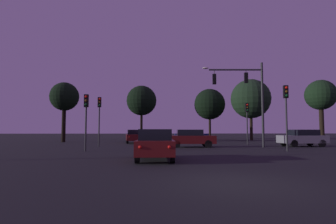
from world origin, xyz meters
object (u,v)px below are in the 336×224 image
Objects in this scene: car_nearside_lane at (155,144)px; tree_left_far at (142,101)px; car_crossing_left at (303,138)px; car_crossing_right at (191,138)px; tree_right_cluster at (321,96)px; tree_lot_edge at (251,99)px; traffic_light_corner_left at (247,115)px; car_far_lane at (134,136)px; traffic_light_corner_right at (286,105)px; traffic_light_median at (86,111)px; car_parked_lot at (192,135)px; tree_behind_sign at (210,104)px; traffic_light_far_side at (99,112)px; traffic_signal_mast_arm at (246,90)px; tree_center_horizon at (64,97)px.

car_nearside_lane is 29.78m from tree_left_far.
car_crossing_left is 0.99× the size of car_crossing_right.
tree_right_cluster is 0.81× the size of tree_lot_edge.
traffic_light_corner_left reaches higher than car_far_lane.
car_nearside_lane is 25.15m from tree_right_cluster.
traffic_light_corner_left is 0.91× the size of traffic_light_corner_right.
traffic_light_corner_right is 14.10m from traffic_light_median.
traffic_light_corner_left is 0.50× the size of tree_left_far.
car_far_lane is at bearing 77.74° from traffic_light_median.
tree_left_far reaches higher than traffic_light_corner_left.
traffic_light_corner_right reaches higher than traffic_light_corner_left.
tree_behind_sign is (3.61, 5.18, 4.71)m from car_parked_lot.
car_crossing_left is 10.19m from car_crossing_right.
tree_left_far is at bearing 93.74° from car_nearside_lane.
car_crossing_left is at bearing 1.92° from car_crossing_right.
car_crossing_left is at bearing -25.12° from car_far_lane.
traffic_light_corner_left is 12.61m from car_far_lane.
traffic_light_far_side is 0.62× the size of tree_right_cluster.
tree_lot_edge is at bearing 68.47° from traffic_signal_mast_arm.
traffic_light_median is 18.85m from car_crossing_left.
car_crossing_left is (3.88, -3.31, -2.21)m from traffic_light_corner_left.
tree_behind_sign reaches higher than traffic_light_far_side.
tree_center_horizon is (-19.90, -7.61, 0.07)m from tree_behind_sign.
car_far_lane is at bearing 125.38° from car_crossing_right.
car_far_lane is 0.51× the size of tree_lot_edge.
traffic_light_corner_left is 0.57× the size of tree_center_horizon.
traffic_signal_mast_arm is 22.16m from tree_left_far.
tree_behind_sign is 1.07× the size of tree_center_horizon.
traffic_light_corner_left is at bearing -18.87° from car_far_lane.
tree_behind_sign is (13.59, 22.47, 2.66)m from traffic_light_median.
car_crossing_right is 0.58× the size of tree_right_cluster.
traffic_light_corner_left is 0.92× the size of car_parked_lot.
car_nearside_lane is at bearing -102.59° from car_parked_lot.
traffic_light_far_side is 23.67m from tree_lot_edge.
car_crossing_right is at bearing -98.52° from car_parked_lot.
car_crossing_left is 17.26m from car_far_lane.
tree_behind_sign reaches higher than traffic_light_corner_left.
car_nearside_lane is 0.89× the size of car_parked_lot.
traffic_signal_mast_arm is 12.69m from tree_right_cluster.
traffic_light_corner_right is at bearing -22.57° from traffic_light_far_side.
tree_lot_edge is (4.79, 19.78, 2.72)m from traffic_light_corner_right.
traffic_light_corner_left is 21.95m from tree_center_horizon.
tree_center_horizon is (-14.32, 10.72, 4.78)m from car_crossing_right.
car_nearside_lane is at bearing -139.77° from tree_right_cluster.
traffic_signal_mast_arm is 16.51m from tree_lot_edge.
car_far_lane is at bearing 68.66° from traffic_light_far_side.
car_far_lane is at bearing -91.71° from tree_left_far.
car_crossing_right is (-6.06, 4.95, -2.47)m from traffic_light_corner_right.
traffic_light_far_side is 0.52× the size of tree_left_far.
car_crossing_right is at bearing -36.82° from tree_center_horizon.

